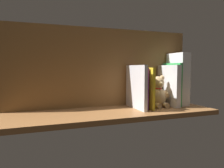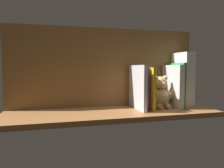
# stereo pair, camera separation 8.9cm
# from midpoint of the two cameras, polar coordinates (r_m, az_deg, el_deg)

# --- Properties ---
(ground_plane) EXTENTS (0.96, 0.30, 0.02)m
(ground_plane) POSITION_cam_midpoint_polar(r_m,az_deg,el_deg) (0.96, -2.67, -7.99)
(ground_plane) COLOR brown
(shelf_back_panel) EXTENTS (0.96, 0.02, 0.39)m
(shelf_back_panel) POSITION_cam_midpoint_polar(r_m,az_deg,el_deg) (1.06, -4.79, 4.47)
(shelf_back_panel) COLOR brown
(shelf_back_panel) RESTS_ON ground_plane
(dictionary_thick_white) EXTENTS (0.05, 0.14, 0.27)m
(dictionary_thick_white) POSITION_cam_midpoint_polar(r_m,az_deg,el_deg) (1.16, 15.40, 1.35)
(dictionary_thick_white) COLOR white
(dictionary_thick_white) RESTS_ON ground_plane
(book_0) EXTENTS (0.02, 0.15, 0.22)m
(book_0) POSITION_cam_midpoint_polar(r_m,az_deg,el_deg) (1.14, 13.86, -0.05)
(book_0) COLOR green
(book_0) RESTS_ON ground_plane
(book_1) EXTENTS (0.03, 0.17, 0.21)m
(book_1) POSITION_cam_midpoint_polar(r_m,az_deg,el_deg) (1.11, 12.98, -0.39)
(book_1) COLOR silver
(book_1) RESTS_ON ground_plane
(teddy_bear) EXTENTS (0.13, 0.10, 0.16)m
(teddy_bear) POSITION_cam_midpoint_polar(r_m,az_deg,el_deg) (1.07, 10.04, -2.43)
(teddy_bear) COLOR tan
(teddy_bear) RESTS_ON ground_plane
(book_2) EXTENTS (0.01, 0.18, 0.20)m
(book_2) POSITION_cam_midpoint_polar(r_m,az_deg,el_deg) (1.04, 6.41, -1.01)
(book_2) COLOR yellow
(book_2) RESTS_ON ground_plane
(book_3) EXTENTS (0.02, 0.16, 0.20)m
(book_3) POSITION_cam_midpoint_polar(r_m,az_deg,el_deg) (1.04, 4.92, -1.02)
(book_3) COLOR purple
(book_3) RESTS_ON ground_plane
(book_4) EXTENTS (0.02, 0.20, 0.21)m
(book_4) POSITION_cam_midpoint_polar(r_m,az_deg,el_deg) (1.01, 4.06, -0.80)
(book_4) COLOR silver
(book_4) RESTS_ON ground_plane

